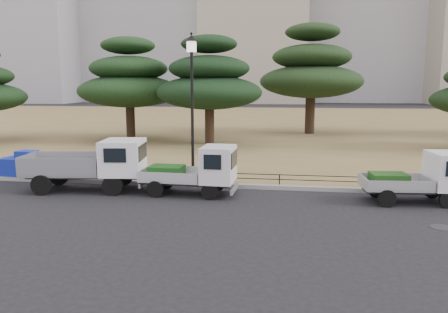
% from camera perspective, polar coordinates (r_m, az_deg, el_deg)
% --- Properties ---
extents(ground, '(220.00, 220.00, 0.00)m').
position_cam_1_polar(ground, '(14.14, -1.17, -6.52)').
color(ground, black).
extents(lawn, '(120.00, 56.00, 0.15)m').
position_cam_1_polar(lawn, '(44.23, 5.33, 4.41)').
color(lawn, olive).
rests_on(lawn, ground).
extents(curb, '(120.00, 0.25, 0.16)m').
position_cam_1_polar(curb, '(16.61, 0.30, -3.82)').
color(curb, gray).
rests_on(curb, ground).
extents(truck_large, '(4.48, 2.21, 1.88)m').
position_cam_1_polar(truck_large, '(16.76, -16.83, -0.75)').
color(truck_large, black).
rests_on(truck_large, ground).
extents(truck_kei_front, '(3.36, 1.56, 1.75)m').
position_cam_1_polar(truck_kei_front, '(15.48, -3.70, -1.82)').
color(truck_kei_front, black).
rests_on(truck_kei_front, ground).
extents(truck_kei_rear, '(3.33, 1.64, 1.69)m').
position_cam_1_polar(truck_kei_rear, '(15.77, 24.35, -2.54)').
color(truck_kei_rear, black).
rests_on(truck_kei_rear, ground).
extents(street_lamp, '(0.50, 0.50, 5.54)m').
position_cam_1_polar(street_lamp, '(16.70, -4.21, 9.43)').
color(street_lamp, black).
rests_on(street_lamp, lawn).
extents(pipe_fence, '(38.00, 0.04, 0.40)m').
position_cam_1_polar(pipe_fence, '(16.67, 0.37, -2.50)').
color(pipe_fence, black).
rests_on(pipe_fence, lawn).
extents(tarp_pile, '(1.67, 1.30, 1.05)m').
position_cam_1_polar(tarp_pile, '(19.97, -24.73, -1.02)').
color(tarp_pile, '#162AAE').
rests_on(tarp_pile, lawn).
extents(manhole, '(0.60, 0.60, 0.01)m').
position_cam_1_polar(manhole, '(13.50, 26.56, -8.28)').
color(manhole, '#2D2D30').
rests_on(manhole, ground).
extents(pine_west_near, '(6.88, 6.88, 6.88)m').
position_cam_1_polar(pine_west_near, '(30.69, -12.29, 9.63)').
color(pine_west_near, black).
rests_on(pine_west_near, lawn).
extents(pine_center_left, '(6.65, 6.65, 6.76)m').
position_cam_1_polar(pine_center_left, '(27.72, -1.93, 9.74)').
color(pine_center_left, black).
rests_on(pine_center_left, lawn).
extents(pine_center_right, '(7.76, 7.76, 8.23)m').
position_cam_1_polar(pine_center_right, '(34.12, 11.33, 10.95)').
color(pine_center_right, black).
rests_on(pine_center_right, lawn).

